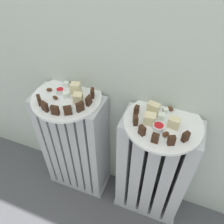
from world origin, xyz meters
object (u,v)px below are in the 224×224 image
Objects in this scene: plate_left at (67,98)px; jam_bowl_left at (60,91)px; radiator_right at (152,171)px; fork at (73,100)px; plate_right at (163,123)px; radiator_left at (75,146)px; jam_bowl_right at (159,127)px.

plate_left is 8.31× the size of jam_bowl_left.
jam_bowl_left is (-0.47, 0.01, 0.36)m from radiator_right.
plate_right is at bearing 1.97° from fork.
jam_bowl_left reaches higher than radiator_left.
plate_right is at bearing 63.43° from radiator_right.
plate_left reaches higher than radiator_left.
plate_right reaches higher than radiator_right.
plate_left is at bearing 173.60° from jam_bowl_right.
radiator_right is 0.52m from fork.
plate_left is 7.12× the size of jam_bowl_right.
fork is (-0.39, -0.01, 0.01)m from plate_right.
radiator_left and radiator_right have the same top height.
plate_left is at bearing 180.00° from radiator_right.
radiator_right is 0.36m from jam_bowl_right.
jam_bowl_left is at bearing 160.70° from fork.
radiator_left is 0.34m from plate_left.
plate_left is 0.42m from jam_bowl_right.
jam_bowl_left is (-0.47, 0.01, 0.02)m from plate_right.
plate_right is 8.31× the size of jam_bowl_left.
plate_right is at bearing 77.95° from jam_bowl_right.
radiator_left is 0.36m from jam_bowl_left.
plate_right is 0.39m from fork.
jam_bowl_left reaches higher than radiator_right.
plate_right is at bearing 0.00° from radiator_left.
plate_left is 3.53× the size of fork.
radiator_left is at bearing -180.00° from plate_right.
fork is (0.08, -0.03, -0.01)m from jam_bowl_left.
plate_right is 0.47m from jam_bowl_left.
fork is at bearing -17.81° from plate_left.
plate_left is at bearing 162.19° from fork.
plate_left is at bearing 33.69° from radiator_left.
radiator_right is 2.12× the size of plate_left.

